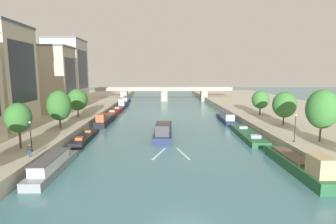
{
  "coord_description": "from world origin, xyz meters",
  "views": [
    {
      "loc": [
        -1.82,
        -18.66,
        12.37
      ],
      "look_at": [
        0.0,
        41.03,
        3.38
      ],
      "focal_mm": 28.09,
      "sensor_mm": 36.0,
      "label": 1
    }
  ],
  "objects_px": {
    "moored_boat_left_far": "(85,137)",
    "lamppost_left_bank": "(31,135)",
    "moored_boat_right_midway": "(226,117)",
    "moored_boat_right_upstream": "(247,134)",
    "moored_boat_right_gap_after": "(299,164)",
    "moored_boat_left_near": "(52,165)",
    "tree_left_midway": "(18,118)",
    "barge_midriver": "(163,130)",
    "moored_boat_left_upstream": "(126,100)",
    "bridge_far": "(164,92)",
    "moored_boat_left_midway": "(115,112)",
    "tree_left_past_mid": "(59,106)",
    "tree_right_far": "(322,109)",
    "moored_boat_left_end": "(123,105)",
    "person_on_quay": "(30,150)",
    "tree_right_past_mid": "(260,100)",
    "moored_boat_left_second": "(105,120)",
    "tree_left_nearest": "(77,100)",
    "tree_right_nearest": "(284,105)",
    "lamppost_right_bank": "(295,127)"
  },
  "relations": [
    {
      "from": "moored_boat_left_near",
      "to": "tree_left_midway",
      "type": "relative_size",
      "value": 2.0
    },
    {
      "from": "moored_boat_left_near",
      "to": "tree_left_nearest",
      "type": "relative_size",
      "value": 1.92
    },
    {
      "from": "barge_midriver",
      "to": "person_on_quay",
      "type": "bearing_deg",
      "value": -132.64
    },
    {
      "from": "tree_right_far",
      "to": "barge_midriver",
      "type": "bearing_deg",
      "value": 153.0
    },
    {
      "from": "moored_boat_right_midway",
      "to": "moored_boat_left_far",
      "type": "bearing_deg",
      "value": -150.21
    },
    {
      "from": "moored_boat_right_midway",
      "to": "tree_left_past_mid",
      "type": "xyz_separation_m",
      "value": [
        -35.99,
        -14.99,
        5.09
      ]
    },
    {
      "from": "moored_boat_right_gap_after",
      "to": "moored_boat_right_midway",
      "type": "xyz_separation_m",
      "value": [
        -0.51,
        34.33,
        0.03
      ]
    },
    {
      "from": "tree_left_nearest",
      "to": "moored_boat_right_upstream",
      "type": "bearing_deg",
      "value": -20.49
    },
    {
      "from": "barge_midriver",
      "to": "moored_boat_left_far",
      "type": "xyz_separation_m",
      "value": [
        -14.46,
        -3.46,
        -0.45
      ]
    },
    {
      "from": "barge_midriver",
      "to": "lamppost_left_bank",
      "type": "relative_size",
      "value": 4.32
    },
    {
      "from": "moored_boat_left_midway",
      "to": "tree_left_nearest",
      "type": "xyz_separation_m",
      "value": [
        -6.16,
        -15.89,
        5.3
      ]
    },
    {
      "from": "tree_left_past_mid",
      "to": "tree_right_nearest",
      "type": "height_order",
      "value": "tree_left_past_mid"
    },
    {
      "from": "tree_left_past_mid",
      "to": "lamppost_right_bank",
      "type": "height_order",
      "value": "tree_left_past_mid"
    },
    {
      "from": "moored_boat_left_second",
      "to": "tree_right_nearest",
      "type": "distance_m",
      "value": 40.21
    },
    {
      "from": "moored_boat_right_gap_after",
      "to": "tree_left_midway",
      "type": "relative_size",
      "value": 2.33
    },
    {
      "from": "moored_boat_left_midway",
      "to": "tree_left_past_mid",
      "type": "height_order",
      "value": "tree_left_past_mid"
    },
    {
      "from": "moored_boat_left_far",
      "to": "moored_boat_left_end",
      "type": "distance_m",
      "value": 45.93
    },
    {
      "from": "moored_boat_left_far",
      "to": "lamppost_left_bank",
      "type": "bearing_deg",
      "value": -106.01
    },
    {
      "from": "moored_boat_right_gap_after",
      "to": "lamppost_left_bank",
      "type": "relative_size",
      "value": 3.68
    },
    {
      "from": "moored_boat_left_far",
      "to": "moored_boat_left_end",
      "type": "height_order",
      "value": "moored_boat_left_end"
    },
    {
      "from": "tree_left_nearest",
      "to": "tree_right_past_mid",
      "type": "xyz_separation_m",
      "value": [
        44.76,
        1.73,
        -0.29
      ]
    },
    {
      "from": "moored_boat_left_midway",
      "to": "moored_boat_left_upstream",
      "type": "relative_size",
      "value": 1.34
    },
    {
      "from": "lamppost_left_bank",
      "to": "tree_left_midway",
      "type": "bearing_deg",
      "value": 147.04
    },
    {
      "from": "moored_boat_left_upstream",
      "to": "bridge_far",
      "type": "xyz_separation_m",
      "value": [
        15.83,
        6.18,
        2.77
      ]
    },
    {
      "from": "moored_boat_left_midway",
      "to": "moored_boat_right_upstream",
      "type": "bearing_deg",
      "value": -44.19
    },
    {
      "from": "moored_boat_left_far",
      "to": "moored_boat_right_upstream",
      "type": "bearing_deg",
      "value": 2.83
    },
    {
      "from": "moored_boat_right_gap_after",
      "to": "tree_right_far",
      "type": "height_order",
      "value": "tree_right_far"
    },
    {
      "from": "moored_boat_left_midway",
      "to": "tree_left_past_mid",
      "type": "relative_size",
      "value": 2.19
    },
    {
      "from": "tree_right_far",
      "to": "lamppost_right_bank",
      "type": "height_order",
      "value": "tree_right_far"
    },
    {
      "from": "tree_right_far",
      "to": "tree_right_past_mid",
      "type": "distance_m",
      "value": 25.76
    },
    {
      "from": "moored_boat_left_midway",
      "to": "tree_right_nearest",
      "type": "bearing_deg",
      "value": -35.14
    },
    {
      "from": "tree_right_nearest",
      "to": "bridge_far",
      "type": "height_order",
      "value": "tree_right_nearest"
    },
    {
      "from": "moored_boat_left_second",
      "to": "person_on_quay",
      "type": "height_order",
      "value": "person_on_quay"
    },
    {
      "from": "moored_boat_right_gap_after",
      "to": "moored_boat_right_midway",
      "type": "relative_size",
      "value": 1.1
    },
    {
      "from": "tree_left_past_mid",
      "to": "lamppost_left_bank",
      "type": "height_order",
      "value": "tree_left_past_mid"
    },
    {
      "from": "moored_boat_right_midway",
      "to": "moored_boat_left_second",
      "type": "bearing_deg",
      "value": -175.66
    },
    {
      "from": "moored_boat_right_midway",
      "to": "lamppost_right_bank",
      "type": "height_order",
      "value": "lamppost_right_bank"
    },
    {
      "from": "moored_boat_left_far",
      "to": "tree_left_nearest",
      "type": "distance_m",
      "value": 17.15
    },
    {
      "from": "moored_boat_left_second",
      "to": "tree_left_nearest",
      "type": "bearing_deg",
      "value": -179.43
    },
    {
      "from": "moored_boat_left_end",
      "to": "tree_right_far",
      "type": "bearing_deg",
      "value": -55.34
    },
    {
      "from": "moored_boat_left_near",
      "to": "moored_boat_right_upstream",
      "type": "distance_m",
      "value": 34.98
    },
    {
      "from": "moored_boat_left_midway",
      "to": "lamppost_right_bank",
      "type": "relative_size",
      "value": 3.67
    },
    {
      "from": "moored_boat_right_upstream",
      "to": "moored_boat_right_midway",
      "type": "distance_m",
      "value": 16.02
    },
    {
      "from": "moored_boat_right_upstream",
      "to": "lamppost_left_bank",
      "type": "distance_m",
      "value": 37.3
    },
    {
      "from": "moored_boat_right_upstream",
      "to": "person_on_quay",
      "type": "bearing_deg",
      "value": -153.54
    },
    {
      "from": "barge_midriver",
      "to": "moored_boat_left_upstream",
      "type": "relative_size",
      "value": 1.5
    },
    {
      "from": "moored_boat_right_gap_after",
      "to": "tree_right_past_mid",
      "type": "distance_m",
      "value": 34.92
    },
    {
      "from": "moored_boat_left_far",
      "to": "moored_boat_left_second",
      "type": "bearing_deg",
      "value": 87.9
    },
    {
      "from": "moored_boat_left_upstream",
      "to": "person_on_quay",
      "type": "height_order",
      "value": "person_on_quay"
    },
    {
      "from": "barge_midriver",
      "to": "person_on_quay",
      "type": "height_order",
      "value": "person_on_quay"
    }
  ]
}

